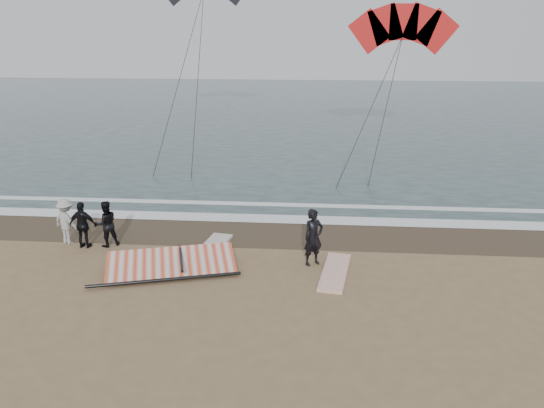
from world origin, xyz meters
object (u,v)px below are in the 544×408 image
at_px(man_main, 313,237).
at_px(sail_rig, 171,263).
at_px(board_cream, 210,250).
at_px(board_white, 335,272).

bearing_deg(man_main, sail_rig, 156.49).
bearing_deg(man_main, board_cream, 135.29).
distance_m(man_main, board_cream, 3.51).
xyz_separation_m(board_white, board_cream, (-4.00, 1.31, 0.00)).
height_order(man_main, board_white, man_main).
bearing_deg(board_white, sail_rig, -170.16).
height_order(board_cream, sail_rig, sail_rig).
relative_size(man_main, board_white, 0.70).
bearing_deg(board_white, board_cream, 170.62).
relative_size(board_white, board_cream, 0.96).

